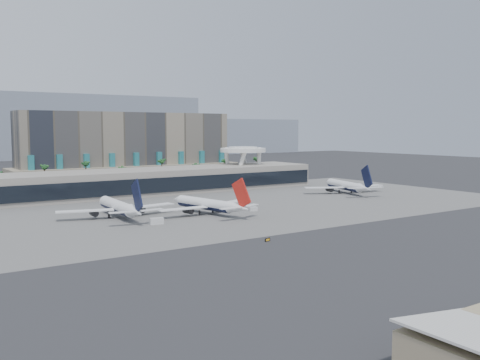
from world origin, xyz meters
TOP-DOWN VIEW (x-y plane):
  - ground at (0.00, 0.00)m, footprint 900.00×900.00m
  - apron_pad at (0.00, 55.00)m, footprint 260.00×130.00m
  - mountain_ridge at (27.88, 470.00)m, footprint 680.00×60.00m
  - hotel at (10.00, 174.41)m, footprint 140.00×30.00m
  - terminal at (0.00, 109.84)m, footprint 170.00×32.50m
  - saucer_structure at (55.00, 116.00)m, footprint 26.00×26.00m
  - palm_row at (7.00, 145.00)m, footprint 157.80×2.80m
  - airliner_left at (-46.06, 47.44)m, footprint 44.12×45.49m
  - airliner_centre at (-15.45, 36.47)m, footprint 41.28×42.87m
  - airliner_right at (74.97, 54.07)m, footprint 42.01×43.56m
  - service_vehicle_a at (-40.85, 27.07)m, footprint 4.88×3.08m
  - service_vehicle_b at (2.93, 32.75)m, footprint 3.50×2.39m
  - taxiway_sign at (-26.29, -15.44)m, footprint 2.03×0.70m

SIDE VIEW (x-z plane):
  - ground at x=0.00m, z-range 0.00..0.00m
  - apron_pad at x=0.00m, z-range 0.00..0.06m
  - taxiway_sign at x=-26.29m, z-range 0.00..0.91m
  - service_vehicle_b at x=2.93m, z-range 0.00..1.66m
  - service_vehicle_a at x=-40.85m, z-range 0.00..2.21m
  - airliner_centre at x=-15.45m, z-range -3.70..11.22m
  - airliner_right at x=74.97m, z-range -3.81..11.58m
  - airliner_left at x=-46.06m, z-range -3.89..11.81m
  - terminal at x=0.00m, z-range -0.73..13.77m
  - palm_row at x=7.00m, z-range 3.95..17.05m
  - hotel at x=10.00m, z-range -4.19..37.81m
  - saucer_structure at x=55.00m, z-range 7.51..29.40m
  - mountain_ridge at x=27.88m, z-range -5.11..64.89m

